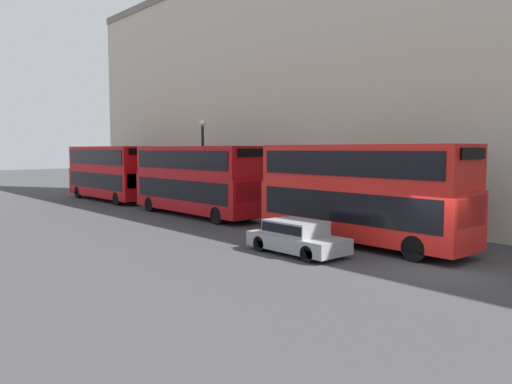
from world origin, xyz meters
name	(u,v)px	position (x,y,z in m)	size (l,w,h in m)	color
ground_plane	(436,269)	(0.00, 0.00, 0.00)	(200.00, 200.00, 0.00)	#38383A
bus_leading	(360,190)	(1.60, 4.55, 2.43)	(2.59, 10.05, 4.40)	red
bus_second_in_queue	(196,178)	(1.60, 17.25, 2.42)	(2.59, 10.76, 4.38)	#A80F14
bus_third_in_queue	(109,171)	(1.60, 29.79, 2.43)	(2.59, 10.72, 4.42)	#B20C0F
car_dark_sedan	(297,236)	(-1.80, 5.06, 0.72)	(1.85, 4.20, 1.35)	gray
street_lamp	(203,155)	(3.35, 18.96, 3.83)	(0.44, 0.44, 6.16)	black
pedestrian	(219,200)	(4.38, 18.55, 0.74)	(0.36, 0.36, 1.61)	brown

